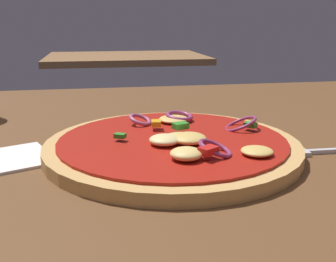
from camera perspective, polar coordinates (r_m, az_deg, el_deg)
The scene contains 4 objects.
dining_table at distance 0.48m, azimuth 0.27°, elevation -3.98°, with size 1.12×0.91×0.03m.
pizza at distance 0.45m, azimuth 0.63°, elevation -2.00°, with size 0.29×0.29×0.03m.
fork at distance 0.49m, azimuth 21.88°, elevation -2.70°, with size 0.16×0.02×0.00m.
background_table at distance 1.78m, azimuth -6.06°, elevation 10.40°, with size 0.68×0.48×0.03m.
Camera 1 is at (-0.08, -0.44, 0.17)m, focal length 42.34 mm.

